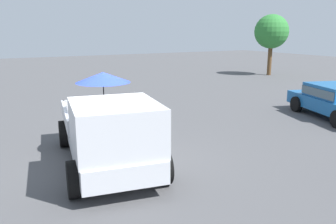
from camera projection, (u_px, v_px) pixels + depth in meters
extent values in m
plane|color=#4C4C4F|center=(107.00, 162.00, 9.29)|extent=(80.00, 80.00, 0.00)
cylinder|color=black|center=(163.00, 167.00, 7.92)|extent=(0.84, 0.41, 0.80)
cylinder|color=black|center=(74.00, 179.00, 7.28)|extent=(0.84, 0.41, 0.80)
cylinder|color=black|center=(128.00, 128.00, 11.13)|extent=(0.84, 0.41, 0.80)
cylinder|color=black|center=(64.00, 134.00, 10.49)|extent=(0.84, 0.41, 0.80)
cube|color=silver|center=(106.00, 142.00, 9.16)|extent=(5.23, 2.62, 0.50)
cube|color=silver|center=(115.00, 127.00, 7.70)|extent=(2.38, 2.19, 1.08)
cube|color=#4C606B|center=(125.00, 130.00, 6.74)|extent=(0.35, 1.71, 0.64)
cube|color=black|center=(99.00, 121.00, 10.16)|extent=(3.07, 2.29, 0.06)
cube|color=silver|center=(130.00, 111.00, 10.40)|extent=(2.78, 0.57, 0.40)
cube|color=silver|center=(66.00, 116.00, 9.80)|extent=(2.78, 0.57, 0.40)
cube|color=silver|center=(92.00, 105.00, 11.34)|extent=(0.41, 1.83, 0.40)
ellipsoid|color=brown|center=(100.00, 118.00, 9.31)|extent=(0.72, 0.43, 0.52)
sphere|color=brown|center=(101.00, 109.00, 8.96)|extent=(0.32, 0.32, 0.28)
cone|color=brown|center=(104.00, 104.00, 8.95)|extent=(0.10, 0.10, 0.12)
cone|color=brown|center=(98.00, 104.00, 8.90)|extent=(0.10, 0.10, 0.12)
cylinder|color=black|center=(104.00, 103.00, 9.56)|extent=(0.03, 0.03, 1.22)
cone|color=#1E33B7|center=(103.00, 77.00, 9.39)|extent=(1.71, 1.71, 0.28)
cylinder|color=black|center=(332.00, 102.00, 15.40)|extent=(0.70, 0.41, 0.66)
cylinder|color=black|center=(296.00, 104.00, 15.05)|extent=(0.70, 0.41, 0.66)
cube|color=#195999|center=(336.00, 105.00, 13.89)|extent=(4.63, 2.97, 0.52)
cube|color=#195999|center=(335.00, 92.00, 13.87)|extent=(2.48, 2.16, 0.56)
cube|color=#4C606B|center=(335.00, 92.00, 13.87)|extent=(2.45, 2.22, 0.32)
cylinder|color=brown|center=(270.00, 59.00, 27.26)|extent=(0.32, 0.32, 2.45)
sphere|color=#2D7A33|center=(272.00, 31.00, 26.77)|extent=(2.60, 2.60, 2.60)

